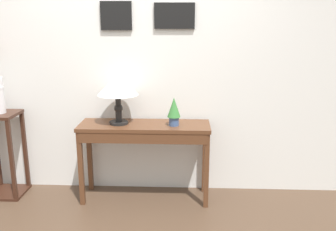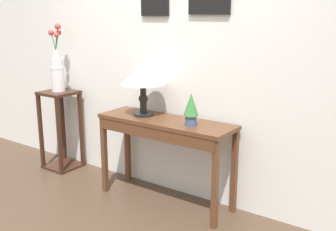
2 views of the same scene
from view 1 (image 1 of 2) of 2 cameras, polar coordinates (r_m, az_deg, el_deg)
The scene contains 5 objects.
back_wall_with_art at distance 3.72m, azimuth -5.41°, elevation 9.20°, with size 9.00×0.13×2.80m.
console_table at distance 3.55m, azimuth -3.70°, elevation -3.18°, with size 1.26×0.40×0.78m.
table_lamp at distance 3.49m, azimuth -7.83°, elevation 4.44°, with size 0.39×0.39×0.48m.
potted_plant_on_console at distance 3.45m, azimuth 0.93°, elevation 0.83°, with size 0.12×0.12×0.27m.
pedestal_stand_left at distance 4.07m, azimuth -24.17°, elevation -5.56°, with size 0.35×0.35×0.87m.
Camera 1 is at (0.51, -2.32, 1.75)m, focal length 39.18 mm.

